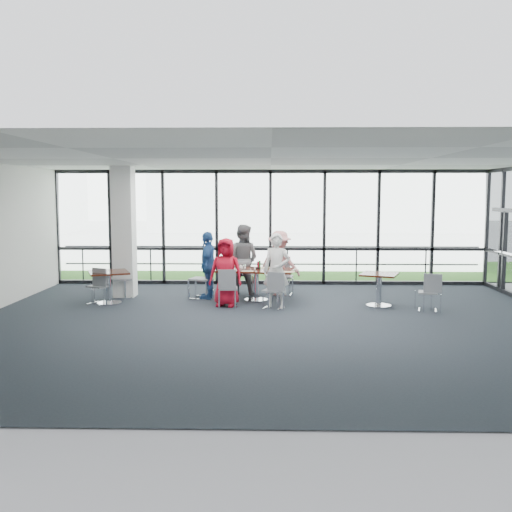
{
  "coord_description": "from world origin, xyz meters",
  "views": [
    {
      "loc": [
        -0.03,
        -10.89,
        2.52
      ],
      "look_at": [
        -0.34,
        2.22,
        1.1
      ],
      "focal_mm": 40.0,
      "sensor_mm": 36.0,
      "label": 1
    }
  ],
  "objects_px": {
    "diner_end": "(208,265)",
    "main_table": "(256,275)",
    "chair_main_nr": "(273,290)",
    "chair_spare_lb": "(122,279)",
    "diner_near_right": "(276,271)",
    "chair_main_nl": "(228,288)",
    "chair_main_end": "(201,279)",
    "diner_near_left": "(226,272)",
    "diner_far_right": "(279,263)",
    "diner_far_left": "(243,259)",
    "structural_column": "(124,232)",
    "side_table_left": "(109,276)",
    "chair_main_fr": "(283,277)",
    "chair_main_fl": "(244,274)",
    "chair_spare_la": "(99,286)",
    "chair_spare_r": "(428,292)",
    "side_table_right": "(379,279)"
  },
  "relations": [
    {
      "from": "diner_near_left",
      "to": "diner_far_right",
      "type": "distance_m",
      "value": 1.84
    },
    {
      "from": "side_table_right",
      "to": "chair_main_nl",
      "type": "xyz_separation_m",
      "value": [
        -3.4,
        -0.14,
        -0.19
      ]
    },
    {
      "from": "structural_column",
      "to": "diner_end",
      "type": "bearing_deg",
      "value": -7.23
    },
    {
      "from": "side_table_left",
      "to": "diner_near_left",
      "type": "bearing_deg",
      "value": -4.62
    },
    {
      "from": "structural_column",
      "to": "diner_far_right",
      "type": "relative_size",
      "value": 1.97
    },
    {
      "from": "structural_column",
      "to": "diner_end",
      "type": "height_order",
      "value": "structural_column"
    },
    {
      "from": "chair_spare_lb",
      "to": "chair_spare_r",
      "type": "relative_size",
      "value": 1.13
    },
    {
      "from": "chair_main_nl",
      "to": "diner_near_left",
      "type": "bearing_deg",
      "value": 117.54
    },
    {
      "from": "side_table_left",
      "to": "chair_main_nl",
      "type": "height_order",
      "value": "chair_main_nl"
    },
    {
      "from": "diner_near_left",
      "to": "chair_main_nr",
      "type": "distance_m",
      "value": 1.16
    },
    {
      "from": "diner_far_right",
      "to": "diner_end",
      "type": "relative_size",
      "value": 1.0
    },
    {
      "from": "chair_spare_r",
      "to": "structural_column",
      "type": "bearing_deg",
      "value": -177.61
    },
    {
      "from": "diner_far_right",
      "to": "chair_main_nr",
      "type": "bearing_deg",
      "value": 106.36
    },
    {
      "from": "chair_main_nr",
      "to": "chair_spare_la",
      "type": "xyz_separation_m",
      "value": [
        -4.01,
        0.43,
        0.01
      ]
    },
    {
      "from": "chair_main_nl",
      "to": "chair_main_end",
      "type": "distance_m",
      "value": 1.25
    },
    {
      "from": "side_table_left",
      "to": "chair_main_nl",
      "type": "distance_m",
      "value": 2.81
    },
    {
      "from": "diner_near_right",
      "to": "chair_spare_la",
      "type": "distance_m",
      "value": 4.12
    },
    {
      "from": "chair_main_fl",
      "to": "chair_spare_lb",
      "type": "height_order",
      "value": "chair_main_fl"
    },
    {
      "from": "chair_spare_lb",
      "to": "diner_near_right",
      "type": "bearing_deg",
      "value": 141.68
    },
    {
      "from": "main_table",
      "to": "chair_main_end",
      "type": "distance_m",
      "value": 1.38
    },
    {
      "from": "diner_far_left",
      "to": "diner_end",
      "type": "bearing_deg",
      "value": 60.47
    },
    {
      "from": "diner_end",
      "to": "main_table",
      "type": "bearing_deg",
      "value": 82.31
    },
    {
      "from": "side_table_left",
      "to": "chair_main_end",
      "type": "height_order",
      "value": "chair_main_end"
    },
    {
      "from": "diner_near_left",
      "to": "diner_far_right",
      "type": "xyz_separation_m",
      "value": [
        1.23,
        1.37,
        0.04
      ]
    },
    {
      "from": "diner_far_right",
      "to": "diner_far_left",
      "type": "bearing_deg",
      "value": 8.72
    },
    {
      "from": "side_table_right",
      "to": "diner_end",
      "type": "bearing_deg",
      "value": 167.62
    },
    {
      "from": "main_table",
      "to": "chair_main_nr",
      "type": "distance_m",
      "value": 1.08
    },
    {
      "from": "main_table",
      "to": "chair_main_nr",
      "type": "height_order",
      "value": "chair_main_nr"
    },
    {
      "from": "chair_main_nr",
      "to": "chair_spare_la",
      "type": "distance_m",
      "value": 4.03
    },
    {
      "from": "main_table",
      "to": "side_table_left",
      "type": "distance_m",
      "value": 3.43
    },
    {
      "from": "chair_main_nr",
      "to": "chair_main_fr",
      "type": "relative_size",
      "value": 0.88
    },
    {
      "from": "side_table_left",
      "to": "diner_near_left",
      "type": "relative_size",
      "value": 0.73
    },
    {
      "from": "side_table_right",
      "to": "diner_near_left",
      "type": "relative_size",
      "value": 0.65
    },
    {
      "from": "side_table_right",
      "to": "diner_near_right",
      "type": "xyz_separation_m",
      "value": [
        -2.32,
        -0.23,
        0.22
      ]
    },
    {
      "from": "side_table_right",
      "to": "chair_spare_lb",
      "type": "xyz_separation_m",
      "value": [
        -6.1,
        0.98,
        -0.16
      ]
    },
    {
      "from": "chair_main_end",
      "to": "chair_spare_r",
      "type": "xyz_separation_m",
      "value": [
        5.1,
        -1.35,
        -0.08
      ]
    },
    {
      "from": "diner_near_right",
      "to": "chair_main_fr",
      "type": "height_order",
      "value": "diner_near_right"
    },
    {
      "from": "chair_main_end",
      "to": "chair_spare_lb",
      "type": "xyz_separation_m",
      "value": [
        -1.96,
        0.12,
        -0.02
      ]
    },
    {
      "from": "chair_main_fl",
      "to": "chair_spare_la",
      "type": "height_order",
      "value": "chair_main_fl"
    },
    {
      "from": "chair_spare_lb",
      "to": "structural_column",
      "type": "bearing_deg",
      "value": -127.5
    },
    {
      "from": "diner_far_left",
      "to": "chair_main_nl",
      "type": "distance_m",
      "value": 1.76
    },
    {
      "from": "diner_near_right",
      "to": "chair_main_fr",
      "type": "xyz_separation_m",
      "value": [
        0.19,
        1.63,
        -0.37
      ]
    },
    {
      "from": "main_table",
      "to": "chair_main_fr",
      "type": "height_order",
      "value": "chair_main_fr"
    },
    {
      "from": "main_table",
      "to": "chair_main_nl",
      "type": "bearing_deg",
      "value": -117.87
    },
    {
      "from": "main_table",
      "to": "diner_end",
      "type": "bearing_deg",
      "value": 179.27
    },
    {
      "from": "side_table_left",
      "to": "chair_main_end",
      "type": "relative_size",
      "value": 1.17
    },
    {
      "from": "chair_spare_lb",
      "to": "diner_near_left",
      "type": "bearing_deg",
      "value": 138.16
    },
    {
      "from": "diner_near_left",
      "to": "main_table",
      "type": "bearing_deg",
      "value": 57.03
    },
    {
      "from": "diner_end",
      "to": "chair_main_fr",
      "type": "height_order",
      "value": "diner_end"
    },
    {
      "from": "diner_far_left",
      "to": "chair_spare_r",
      "type": "height_order",
      "value": "diner_far_left"
    }
  ]
}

